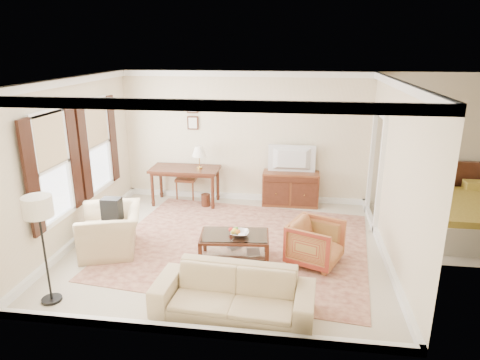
% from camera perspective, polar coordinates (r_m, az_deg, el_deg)
% --- Properties ---
extents(room_shell, '(5.51, 5.01, 2.91)m').
position_cam_1_polar(room_shell, '(6.97, -2.00, 9.72)').
color(room_shell, beige).
rests_on(room_shell, ground).
extents(annex_bedroom, '(3.00, 2.70, 2.90)m').
position_cam_1_polar(annex_bedroom, '(9.15, 28.58, -4.36)').
color(annex_bedroom, beige).
rests_on(annex_bedroom, ground).
extents(window_front, '(0.12, 1.56, 1.80)m').
position_cam_1_polar(window_front, '(7.48, -23.75, 1.54)').
color(window_front, '#CCB284').
rests_on(window_front, room_shell).
extents(window_rear, '(0.12, 1.56, 1.80)m').
position_cam_1_polar(window_rear, '(8.83, -18.47, 4.43)').
color(window_rear, '#CCB284').
rests_on(window_rear, room_shell).
extents(doorway, '(0.10, 1.12, 2.25)m').
position_cam_1_polar(doorway, '(8.77, 17.61, 1.21)').
color(doorway, white).
rests_on(doorway, room_shell).
extents(rug, '(4.80, 4.24, 0.01)m').
position_cam_1_polar(rug, '(7.77, 0.02, -8.51)').
color(rug, maroon).
rests_on(rug, room_shell).
extents(writing_desk, '(1.51, 0.75, 0.82)m').
position_cam_1_polar(writing_desk, '(9.56, -7.32, 0.99)').
color(writing_desk, '#4A2215').
rests_on(writing_desk, room_shell).
extents(desk_chair, '(0.52, 0.52, 1.05)m').
position_cam_1_polar(desk_chair, '(9.95, -7.16, 0.53)').
color(desk_chair, brown).
rests_on(desk_chair, room_shell).
extents(desk_lamp, '(0.32, 0.32, 0.50)m').
position_cam_1_polar(desk_lamp, '(9.38, -5.46, 3.01)').
color(desk_lamp, silver).
rests_on(desk_lamp, writing_desk).
extents(framed_prints, '(0.25, 0.04, 0.68)m').
position_cam_1_polar(framed_prints, '(9.68, -6.34, 8.68)').
color(framed_prints, '#4A2215').
rests_on(framed_prints, room_shell).
extents(sideboard, '(1.23, 0.47, 0.76)m').
position_cam_1_polar(sideboard, '(9.54, 6.75, -1.15)').
color(sideboard, brown).
rests_on(sideboard, room_shell).
extents(tv, '(0.98, 0.56, 0.13)m').
position_cam_1_polar(tv, '(9.28, 6.94, 3.89)').
color(tv, black).
rests_on(tv, sideboard).
extents(coffee_table, '(1.17, 0.76, 0.47)m').
position_cam_1_polar(coffee_table, '(7.08, -0.74, -8.06)').
color(coffee_table, '#4A2215').
rests_on(coffee_table, room_shell).
extents(fruit_bowl, '(0.42, 0.42, 0.10)m').
position_cam_1_polar(fruit_bowl, '(6.96, -0.03, -7.04)').
color(fruit_bowl, silver).
rests_on(fruit_bowl, coffee_table).
extents(book_a, '(0.24, 0.21, 0.38)m').
position_cam_1_polar(book_a, '(7.26, -1.71, -8.95)').
color(book_a, brown).
rests_on(book_a, coffee_table).
extents(book_b, '(0.28, 0.08, 0.38)m').
position_cam_1_polar(book_b, '(7.11, 0.90, -9.58)').
color(book_b, brown).
rests_on(book_b, coffee_table).
extents(striped_armchair, '(0.97, 0.99, 0.80)m').
position_cam_1_polar(striped_armchair, '(7.09, 10.02, -7.99)').
color(striped_armchair, maroon).
rests_on(striped_armchair, room_shell).
extents(club_armchair, '(1.08, 1.33, 1.01)m').
position_cam_1_polar(club_armchair, '(7.70, -16.88, -5.53)').
color(club_armchair, tan).
rests_on(club_armchair, room_shell).
extents(backpack, '(0.26, 0.35, 0.40)m').
position_cam_1_polar(backpack, '(7.67, -16.73, -3.58)').
color(backpack, black).
rests_on(backpack, club_armchair).
extents(sofa, '(2.15, 0.76, 0.82)m').
position_cam_1_polar(sofa, '(5.76, -0.88, -13.98)').
color(sofa, tan).
rests_on(sofa, room_shell).
extents(floor_lamp, '(0.38, 0.38, 1.55)m').
position_cam_1_polar(floor_lamp, '(6.21, -25.25, -4.21)').
color(floor_lamp, black).
rests_on(floor_lamp, room_shell).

